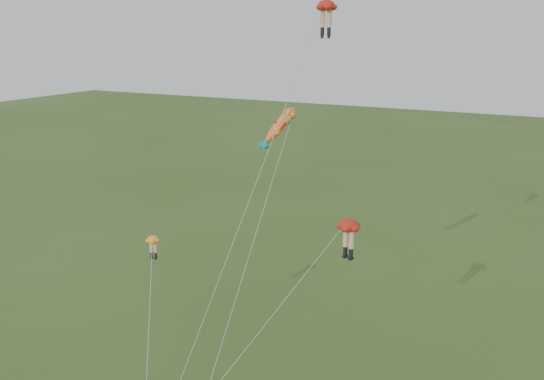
% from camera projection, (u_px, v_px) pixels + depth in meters
% --- Properties ---
extents(legs_kite_red_high, '(6.95, 10.73, 24.96)m').
position_uv_depth(legs_kite_red_high, '(322.00, 18.00, 36.46)').
color(legs_kite_red_high, red).
rests_on(legs_kite_red_high, ground).
extents(legs_kite_red_mid, '(7.96, 10.46, 11.95)m').
position_uv_depth(legs_kite_red_mid, '(347.00, 230.00, 37.40)').
color(legs_kite_red_mid, red).
rests_on(legs_kite_red_mid, ground).
extents(legs_kite_yellow, '(5.36, 8.14, 9.12)m').
position_uv_depth(legs_kite_yellow, '(153.00, 247.00, 42.60)').
color(legs_kite_yellow, '#FFAA20').
rests_on(legs_kite_yellow, ground).
extents(fish_kite, '(2.23, 11.33, 18.33)m').
position_uv_depth(fish_kite, '(280.00, 126.00, 41.19)').
color(fish_kite, yellow).
rests_on(fish_kite, ground).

